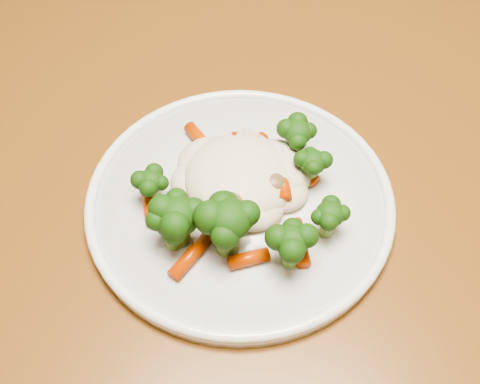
% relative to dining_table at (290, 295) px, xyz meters
% --- Properties ---
extents(dining_table, '(1.49, 1.19, 0.75)m').
position_rel_dining_table_xyz_m(dining_table, '(0.00, 0.00, 0.00)').
color(dining_table, brown).
rests_on(dining_table, ground).
extents(plate, '(0.28, 0.28, 0.01)m').
position_rel_dining_table_xyz_m(plate, '(-0.05, 0.04, 0.10)').
color(plate, silver).
rests_on(plate, dining_table).
extents(meal, '(0.19, 0.18, 0.05)m').
position_rel_dining_table_xyz_m(meal, '(-0.05, 0.03, 0.12)').
color(meal, beige).
rests_on(meal, plate).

